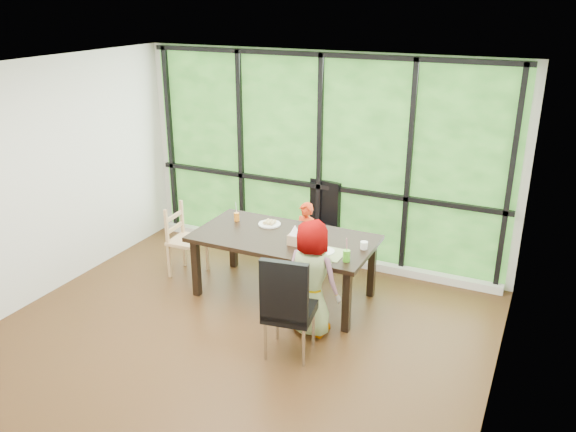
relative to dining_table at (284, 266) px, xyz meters
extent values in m
plane|color=black|center=(-0.06, -1.02, -0.38)|extent=(5.00, 5.00, 0.00)
plane|color=silver|center=(-0.06, 1.23, 0.98)|extent=(5.00, 0.00, 5.00)
cube|color=#244C1B|center=(-0.06, 1.21, 0.98)|extent=(4.80, 0.02, 2.65)
cube|color=silver|center=(-0.06, 1.13, -0.33)|extent=(4.80, 0.12, 0.10)
cube|color=black|center=(0.00, 0.00, 0.00)|extent=(2.11, 1.16, 0.75)
cube|color=black|center=(-0.02, 1.00, 0.17)|extent=(0.55, 0.55, 1.08)
cube|color=black|center=(0.56, -1.04, 0.17)|extent=(0.53, 0.53, 1.08)
cube|color=tan|center=(-1.34, 0.01, 0.08)|extent=(0.43, 0.45, 0.90)
imported|color=red|center=(0.00, 0.63, 0.10)|extent=(0.39, 0.30, 0.95)
imported|color=slate|center=(0.61, -0.59, 0.25)|extent=(0.66, 0.48, 1.25)
cube|color=tan|center=(0.56, -0.23, 0.38)|extent=(0.47, 0.34, 0.01)
cylinder|color=white|center=(-0.31, 0.25, 0.38)|extent=(0.27, 0.27, 0.02)
cylinder|color=white|center=(0.57, -0.20, 0.38)|extent=(0.24, 0.24, 0.01)
cylinder|color=orange|center=(-0.73, 0.20, 0.43)|extent=(0.07, 0.07, 0.10)
cylinder|color=#56C328|center=(0.87, -0.31, 0.44)|extent=(0.08, 0.08, 0.12)
cylinder|color=white|center=(0.93, 0.06, 0.42)|extent=(0.08, 0.08, 0.08)
cube|color=tan|center=(0.21, -0.14, 0.43)|extent=(0.14, 0.14, 0.12)
cylinder|color=white|center=(-0.73, 0.20, 0.52)|extent=(0.01, 0.04, 0.20)
cylinder|color=pink|center=(0.87, -0.31, 0.54)|extent=(0.01, 0.04, 0.20)
cone|color=white|center=(0.21, -0.14, 0.55)|extent=(0.12, 0.12, 0.11)
camera|label=1|loc=(2.65, -5.52, 2.97)|focal=36.47mm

